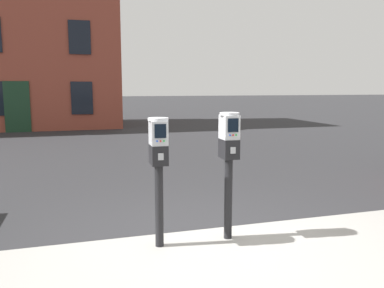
% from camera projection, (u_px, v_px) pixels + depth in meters
% --- Properties ---
extents(ground_plane, '(160.00, 160.00, 0.00)m').
position_uv_depth(ground_plane, '(201.00, 247.00, 4.58)').
color(ground_plane, '#28282B').
extents(parking_meter_near_kerb, '(0.22, 0.25, 1.39)m').
position_uv_depth(parking_meter_near_kerb, '(159.00, 159.00, 4.14)').
color(parking_meter_near_kerb, black).
rests_on(parking_meter_near_kerb, sidewalk_slab).
extents(parking_meter_twin_adjacent, '(0.22, 0.25, 1.43)m').
position_uv_depth(parking_meter_twin_adjacent, '(229.00, 153.00, 4.36)').
color(parking_meter_twin_adjacent, black).
rests_on(parking_meter_twin_adjacent, sidewalk_slab).
extents(townhouse_cream_stone, '(6.90, 5.27, 10.14)m').
position_uv_depth(townhouse_cream_stone, '(39.00, 17.00, 18.37)').
color(townhouse_cream_stone, brown).
rests_on(townhouse_cream_stone, ground_plane).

